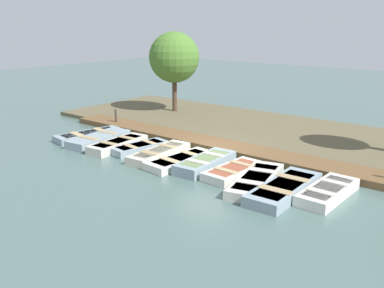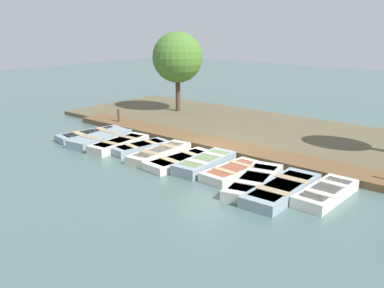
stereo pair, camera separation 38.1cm
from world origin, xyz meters
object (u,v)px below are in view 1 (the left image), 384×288
(rowboat_7, at_px, (234,171))
(mooring_post_near, at_px, (116,118))
(rowboat_1, at_px, (99,139))
(rowboat_5, at_px, (181,160))
(rowboat_10, at_px, (328,192))
(rowboat_2, at_px, (118,144))
(rowboat_3, at_px, (140,147))
(park_tree_far_left, at_px, (174,58))
(rowboat_8, at_px, (256,180))
(rowboat_0, at_px, (89,135))
(rowboat_4, at_px, (159,153))
(rowboat_6, at_px, (205,163))
(rowboat_9, at_px, (284,189))

(rowboat_7, bearing_deg, mooring_post_near, -101.93)
(rowboat_1, bearing_deg, rowboat_5, 83.73)
(rowboat_1, distance_m, rowboat_10, 11.06)
(rowboat_2, xyz_separation_m, rowboat_3, (-0.35, 1.06, -0.03))
(rowboat_10, bearing_deg, park_tree_far_left, -117.12)
(rowboat_5, distance_m, rowboat_8, 3.55)
(rowboat_5, relative_size, mooring_post_near, 3.19)
(rowboat_0, distance_m, rowboat_4, 4.87)
(rowboat_4, distance_m, rowboat_8, 4.87)
(rowboat_6, distance_m, rowboat_9, 3.70)
(rowboat_10, bearing_deg, rowboat_4, -86.26)
(rowboat_0, height_order, rowboat_8, rowboat_8)
(rowboat_5, bearing_deg, rowboat_2, -83.26)
(rowboat_3, bearing_deg, rowboat_0, -80.09)
(rowboat_7, height_order, rowboat_9, rowboat_9)
(rowboat_3, distance_m, rowboat_10, 8.57)
(rowboat_5, bearing_deg, rowboat_9, 92.80)
(rowboat_4, bearing_deg, rowboat_7, 87.86)
(rowboat_7, height_order, rowboat_10, rowboat_10)
(rowboat_0, distance_m, park_tree_far_left, 7.79)
(rowboat_7, bearing_deg, rowboat_1, -85.05)
(rowboat_3, bearing_deg, rowboat_7, 99.26)
(rowboat_4, height_order, rowboat_5, rowboat_4)
(rowboat_9, bearing_deg, rowboat_2, -92.39)
(rowboat_10, height_order, mooring_post_near, mooring_post_near)
(rowboat_7, bearing_deg, rowboat_8, 76.16)
(rowboat_6, bearing_deg, rowboat_8, 78.64)
(rowboat_3, distance_m, rowboat_7, 5.02)
(rowboat_0, bearing_deg, park_tree_far_left, -167.00)
(rowboat_1, distance_m, rowboat_6, 6.15)
(mooring_post_near, xyz_separation_m, park_tree_far_left, (-4.53, 0.35, 2.99))
(rowboat_5, bearing_deg, mooring_post_near, -105.96)
(park_tree_far_left, bearing_deg, mooring_post_near, -4.47)
(rowboat_4, distance_m, rowboat_9, 6.04)
(rowboat_5, height_order, rowboat_7, rowboat_7)
(rowboat_1, xyz_separation_m, rowboat_9, (0.24, 9.82, -0.01))
(rowboat_0, xyz_separation_m, rowboat_7, (0.01, 8.59, 0.00))
(rowboat_8, bearing_deg, park_tree_far_left, -139.20)
(rowboat_8, bearing_deg, rowboat_1, -103.86)
(mooring_post_near, bearing_deg, rowboat_8, 74.78)
(rowboat_4, bearing_deg, rowboat_0, -95.21)
(rowboat_5, distance_m, park_tree_far_left, 10.39)
(rowboat_0, xyz_separation_m, rowboat_10, (-0.16, 12.14, 0.02))
(rowboat_3, relative_size, park_tree_far_left, 0.55)
(rowboat_6, bearing_deg, rowboat_7, 86.24)
(rowboat_2, relative_size, mooring_post_near, 3.10)
(rowboat_6, height_order, park_tree_far_left, park_tree_far_left)
(rowboat_0, distance_m, rowboat_9, 10.91)
(rowboat_2, distance_m, rowboat_3, 1.12)
(rowboat_4, height_order, rowboat_9, rowboat_9)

